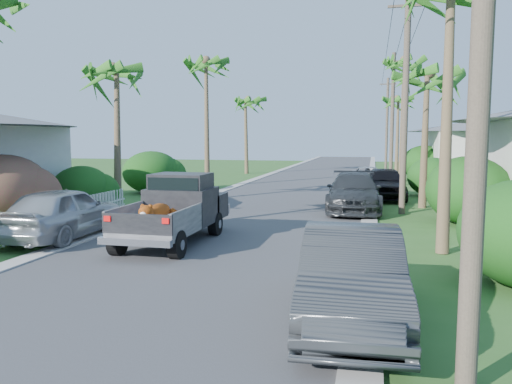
% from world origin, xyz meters
% --- Properties ---
extents(ground, '(120.00, 120.00, 0.00)m').
position_xyz_m(ground, '(0.00, 0.00, 0.00)').
color(ground, '#2F5B22').
rests_on(ground, ground).
extents(road, '(8.00, 100.00, 0.02)m').
position_xyz_m(road, '(0.00, 25.00, 0.01)').
color(road, '#38383A').
rests_on(road, ground).
extents(curb_left, '(0.60, 100.00, 0.06)m').
position_xyz_m(curb_left, '(-4.30, 25.00, 0.03)').
color(curb_left, '#A5A39E').
rests_on(curb_left, ground).
extents(curb_right, '(0.60, 100.00, 0.06)m').
position_xyz_m(curb_right, '(4.30, 25.00, 0.03)').
color(curb_right, '#A5A39E').
rests_on(curb_right, ground).
extents(pickup_truck, '(1.98, 5.12, 2.06)m').
position_xyz_m(pickup_truck, '(-1.39, 5.74, 1.01)').
color(pickup_truck, black).
rests_on(pickup_truck, ground).
extents(parked_car_rn, '(1.93, 4.86, 1.57)m').
position_xyz_m(parked_car_rn, '(4.09, 0.09, 0.79)').
color(parked_car_rn, '#2F3234').
rests_on(parked_car_rn, ground).
extents(parked_car_rm, '(2.49, 5.64, 1.61)m').
position_xyz_m(parked_car_rm, '(3.60, 13.37, 0.81)').
color(parked_car_rm, '#2B2D2F').
rests_on(parked_car_rm, ground).
extents(parked_car_rf, '(2.24, 4.91, 1.63)m').
position_xyz_m(parked_car_rf, '(5.00, 18.04, 0.82)').
color(parked_car_rf, black).
rests_on(parked_car_rf, ground).
extents(parked_car_rd, '(2.53, 4.67, 1.24)m').
position_xyz_m(parked_car_rd, '(4.09, 24.80, 0.62)').
color(parked_car_rd, '#B6B8BE').
rests_on(parked_car_rd, ground).
extents(parked_car_ln, '(2.01, 4.85, 1.64)m').
position_xyz_m(parked_car_ln, '(-5.00, 5.20, 0.82)').
color(parked_car_ln, '#ACB0B3').
rests_on(parked_car_ln, ground).
extents(parked_car_lf, '(2.31, 4.63, 1.29)m').
position_xyz_m(parked_car_lf, '(-3.99, 12.77, 0.65)').
color(parked_car_lf, white).
rests_on(parked_car_lf, ground).
extents(palm_l_b, '(4.40, 4.40, 7.40)m').
position_xyz_m(palm_l_b, '(-6.80, 12.00, 6.15)').
color(palm_l_b, brown).
rests_on(palm_l_b, ground).
extents(palm_l_c, '(4.40, 4.40, 9.20)m').
position_xyz_m(palm_l_c, '(-6.00, 22.00, 7.91)').
color(palm_l_c, brown).
rests_on(palm_l_c, ground).
extents(palm_l_d, '(4.40, 4.40, 7.70)m').
position_xyz_m(palm_l_d, '(-6.50, 34.00, 6.44)').
color(palm_l_d, brown).
rests_on(palm_l_d, ground).
extents(palm_r_b, '(4.40, 4.40, 7.20)m').
position_xyz_m(palm_r_b, '(6.60, 15.00, 5.95)').
color(palm_r_b, brown).
rests_on(palm_r_b, ground).
extents(palm_r_c, '(4.40, 4.40, 9.40)m').
position_xyz_m(palm_r_c, '(6.20, 26.00, 8.11)').
color(palm_r_c, brown).
rests_on(palm_r_c, ground).
extents(palm_r_d, '(4.40, 4.40, 8.00)m').
position_xyz_m(palm_r_d, '(6.50, 40.00, 6.74)').
color(palm_r_d, brown).
rests_on(palm_r_d, ground).
extents(shrub_l_b, '(3.00, 3.30, 2.60)m').
position_xyz_m(shrub_l_b, '(-7.80, 6.00, 1.30)').
color(shrub_l_b, '#9F1638').
rests_on(shrub_l_b, ground).
extents(shrub_l_c, '(2.40, 2.64, 2.00)m').
position_xyz_m(shrub_l_c, '(-7.40, 10.00, 1.00)').
color(shrub_l_c, '#144112').
rests_on(shrub_l_c, ground).
extents(shrub_l_d, '(3.20, 3.52, 2.40)m').
position_xyz_m(shrub_l_d, '(-8.00, 18.00, 1.20)').
color(shrub_l_d, '#144112').
rests_on(shrub_l_d, ground).
extents(shrub_r_b, '(3.00, 3.30, 2.50)m').
position_xyz_m(shrub_r_b, '(7.80, 11.00, 1.25)').
color(shrub_r_b, '#144112').
rests_on(shrub_r_b, ground).
extents(shrub_r_c, '(2.60, 2.86, 2.10)m').
position_xyz_m(shrub_r_c, '(7.50, 20.00, 1.05)').
color(shrub_r_c, '#144112').
rests_on(shrub_r_c, ground).
extents(shrub_r_d, '(3.20, 3.52, 2.60)m').
position_xyz_m(shrub_r_d, '(8.00, 30.00, 1.30)').
color(shrub_r_d, '#144112').
rests_on(shrub_r_d, ground).
extents(picket_fence, '(0.10, 11.00, 1.00)m').
position_xyz_m(picket_fence, '(-6.00, 5.50, 0.50)').
color(picket_fence, white).
rests_on(picket_fence, ground).
extents(house_right_far, '(9.00, 8.00, 4.60)m').
position_xyz_m(house_right_far, '(13.00, 30.00, 2.12)').
color(house_right_far, silver).
rests_on(house_right_far, ground).
extents(utility_pole_a, '(1.60, 0.26, 9.00)m').
position_xyz_m(utility_pole_a, '(5.60, -2.00, 4.60)').
color(utility_pole_a, brown).
rests_on(utility_pole_a, ground).
extents(utility_pole_b, '(1.60, 0.26, 9.00)m').
position_xyz_m(utility_pole_b, '(5.60, 13.00, 4.60)').
color(utility_pole_b, brown).
rests_on(utility_pole_b, ground).
extents(utility_pole_c, '(1.60, 0.26, 9.00)m').
position_xyz_m(utility_pole_c, '(5.60, 28.00, 4.60)').
color(utility_pole_c, brown).
rests_on(utility_pole_c, ground).
extents(utility_pole_d, '(1.60, 0.26, 9.00)m').
position_xyz_m(utility_pole_d, '(5.60, 43.00, 4.60)').
color(utility_pole_d, brown).
rests_on(utility_pole_d, ground).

